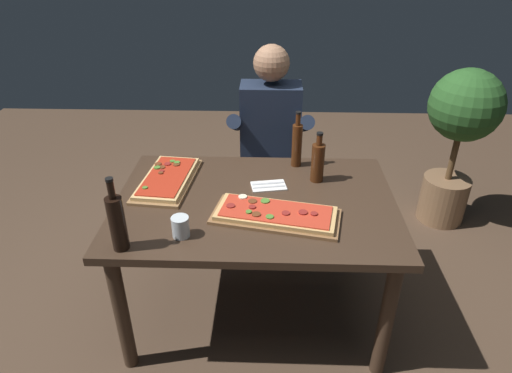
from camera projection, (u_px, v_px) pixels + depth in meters
The scene contains 12 objects.
ground_plane at pixel (256, 308), 2.61m from camera, with size 6.40×6.40×0.00m, color #4C3828.
dining_table at pixel (256, 216), 2.29m from camera, with size 1.40×0.96×0.74m.
pizza_rectangular_front at pixel (276, 215), 2.09m from camera, with size 0.63×0.36×0.05m.
pizza_rectangular_left at pixel (167, 179), 2.39m from camera, with size 0.31×0.53×0.05m.
wine_bottle_dark at pixel (117, 222), 1.84m from camera, with size 0.07×0.07×0.34m.
oil_bottle_amber at pixel (318, 161), 2.36m from camera, with size 0.07×0.07×0.28m.
vinegar_bottle_green at pixel (297, 144), 2.50m from camera, with size 0.06×0.06×0.32m.
tumbler_near_camera at pixel (181, 227), 1.96m from camera, with size 0.08×0.08×0.10m.
napkin_cutlery_set at pixel (269, 186), 2.35m from camera, with size 0.20×0.14×0.01m.
diner_chair at pixel (270, 166), 3.10m from camera, with size 0.44×0.44×0.87m.
seated_diner at pixel (270, 139), 2.87m from camera, with size 0.53×0.41×1.33m.
potted_plant_corner at pixel (460, 131), 3.05m from camera, with size 0.49×0.49×1.14m.
Camera 1 is at (0.07, -1.90, 1.93)m, focal length 31.39 mm.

